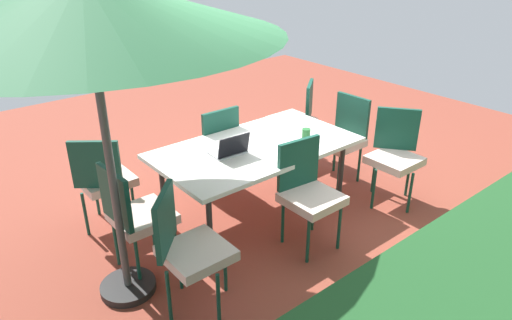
{
  "coord_description": "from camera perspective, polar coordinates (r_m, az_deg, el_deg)",
  "views": [
    {
      "loc": [
        2.62,
        3.19,
        2.59
      ],
      "look_at": [
        0.0,
        0.0,
        0.61
      ],
      "focal_mm": 33.12,
      "sensor_mm": 36.0,
      "label": 1
    }
  ],
  "objects": [
    {
      "name": "laptop",
      "position": [
        4.32,
        -3.17,
        1.22
      ],
      "size": [
        0.33,
        0.27,
        0.21
      ],
      "rotation": [
        0.0,
        0.0,
        -0.06
      ],
      "color": "#B7B7BC",
      "rests_on": "dining_table"
    },
    {
      "name": "dining_table",
      "position": [
        4.53,
        0.0,
        1.16
      ],
      "size": [
        1.94,
        1.08,
        0.76
      ],
      "color": "white",
      "rests_on": "ground_plane"
    },
    {
      "name": "chair_northeast",
      "position": [
        3.51,
        -8.29,
        -10.18
      ],
      "size": [
        0.59,
        0.59,
        0.98
      ],
      "rotation": [
        0.0,
        0.0,
        3.95
      ],
      "color": "beige",
      "rests_on": "ground_plane"
    },
    {
      "name": "chair_west",
      "position": [
        5.38,
        10.4,
        2.96
      ],
      "size": [
        0.47,
        0.46,
        0.98
      ],
      "rotation": [
        0.0,
        0.0,
        1.6
      ],
      "color": "beige",
      "rests_on": "ground_plane"
    },
    {
      "name": "chair_north",
      "position": [
        4.19,
        6.3,
        -3.6
      ],
      "size": [
        0.47,
        0.48,
        0.98
      ],
      "rotation": [
        0.0,
        0.0,
        3.05
      ],
      "color": "beige",
      "rests_on": "ground_plane"
    },
    {
      "name": "chair_northwest",
      "position": [
        5.08,
        16.44,
        0.9
      ],
      "size": [
        0.58,
        0.58,
        0.98
      ],
      "rotation": [
        0.0,
        0.0,
        2.23
      ],
      "color": "beige",
      "rests_on": "ground_plane"
    },
    {
      "name": "chair_southeast",
      "position": [
        4.6,
        -17.96,
        -1.99
      ],
      "size": [
        0.58,
        0.58,
        0.98
      ],
      "rotation": [
        0.0,
        0.0,
        5.62
      ],
      "color": "beige",
      "rests_on": "ground_plane"
    },
    {
      "name": "cup",
      "position": [
        4.64,
        6.08,
        3.08
      ],
      "size": [
        0.08,
        0.08,
        0.12
      ],
      "primitive_type": "cylinder",
      "color": "#286B33",
      "rests_on": "dining_table"
    },
    {
      "name": "ground_plane",
      "position": [
        4.88,
        0.0,
        -6.56
      ],
      "size": [
        10.0,
        10.0,
        0.02
      ],
      "primitive_type": "cube",
      "color": "brown"
    },
    {
      "name": "chair_east",
      "position": [
        3.96,
        -14.42,
        -6.21
      ],
      "size": [
        0.47,
        0.46,
        0.98
      ],
      "rotation": [
        0.0,
        0.0,
        4.77
      ],
      "color": "beige",
      "rests_on": "ground_plane"
    },
    {
      "name": "chair_southwest",
      "position": [
        5.89,
        4.92,
        5.33
      ],
      "size": [
        0.58,
        0.58,
        0.98
      ],
      "rotation": [
        0.0,
        0.0,
        0.68
      ],
      "color": "beige",
      "rests_on": "ground_plane"
    },
    {
      "name": "hedge_row",
      "position": [
        3.43,
        27.11,
        -14.54
      ],
      "size": [
        6.3,
        0.67,
        1.07
      ],
      "primitive_type": "cube",
      "color": "#1E4C23",
      "rests_on": "ground_plane"
    },
    {
      "name": "patio_umbrella",
      "position": [
        3.17,
        -19.75,
        16.89
      ],
      "size": [
        2.46,
        2.46,
        2.38
      ],
      "color": "#4C4C4C",
      "rests_on": "ground_plane"
    },
    {
      "name": "chair_south",
      "position": [
        5.08,
        -5.13,
        1.91
      ],
      "size": [
        0.46,
        0.46,
        0.98
      ],
      "rotation": [
        0.0,
        0.0,
        -0.01
      ],
      "color": "beige",
      "rests_on": "ground_plane"
    }
  ]
}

